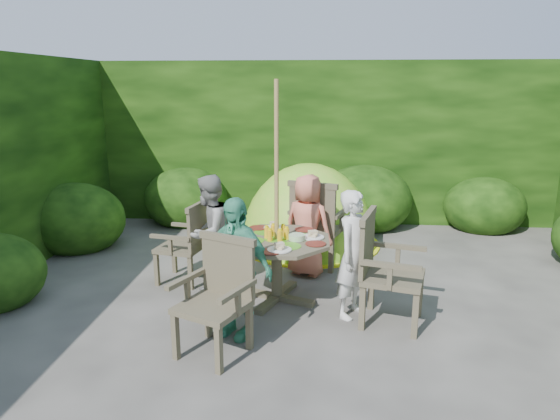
# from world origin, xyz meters

# --- Properties ---
(ground) EXTENTS (60.00, 60.00, 0.00)m
(ground) POSITION_xyz_m (0.00, 0.00, 0.00)
(ground) COLOR #403E39
(ground) RESTS_ON ground
(hedge_enclosure) EXTENTS (9.00, 9.00, 2.50)m
(hedge_enclosure) POSITION_xyz_m (0.00, 1.33, 1.25)
(hedge_enclosure) COLOR black
(hedge_enclosure) RESTS_ON ground
(patio_table) EXTENTS (1.45, 1.45, 0.79)m
(patio_table) POSITION_xyz_m (-0.50, 0.53, 0.55)
(patio_table) COLOR #433C2C
(patio_table) RESTS_ON ground
(parasol_pole) EXTENTS (0.06, 0.06, 2.20)m
(parasol_pole) POSITION_xyz_m (-0.50, 0.53, 1.10)
(parasol_pole) COLOR olive
(parasol_pole) RESTS_ON ground
(garden_chair_right) EXTENTS (0.66, 0.71, 0.99)m
(garden_chair_right) POSITION_xyz_m (0.52, 0.13, 0.53)
(garden_chair_right) COLOR #433C2C
(garden_chair_right) RESTS_ON ground
(garden_chair_left) EXTENTS (0.56, 0.60, 0.88)m
(garden_chair_left) POSITION_xyz_m (-1.53, 0.93, 0.47)
(garden_chair_left) COLOR #433C2C
(garden_chair_left) RESTS_ON ground
(garden_chair_back) EXTENTS (0.76, 0.71, 1.02)m
(garden_chair_back) POSITION_xyz_m (-0.11, 1.54, 0.55)
(garden_chair_back) COLOR #433C2C
(garden_chair_back) RESTS_ON ground
(garden_chair_front) EXTENTS (0.70, 0.67, 0.92)m
(garden_chair_front) POSITION_xyz_m (-0.89, -0.50, 0.49)
(garden_chair_front) COLOR #433C2C
(garden_chair_front) RESTS_ON ground
(child_right) EXTENTS (0.48, 0.53, 1.22)m
(child_right) POSITION_xyz_m (0.25, 0.24, 0.61)
(child_right) COLOR silver
(child_right) RESTS_ON ground
(child_left) EXTENTS (0.64, 0.72, 1.23)m
(child_left) POSITION_xyz_m (-1.25, 0.81, 0.62)
(child_left) COLOR gray
(child_left) RESTS_ON ground
(child_back) EXTENTS (0.68, 0.58, 1.18)m
(child_back) POSITION_xyz_m (-0.22, 1.27, 0.59)
(child_back) COLOR #EA7B60
(child_back) RESTS_ON ground
(child_front) EXTENTS (0.79, 0.61, 1.24)m
(child_front) POSITION_xyz_m (-0.78, -0.22, 0.62)
(child_front) COLOR #45A37D
(child_front) RESTS_ON ground
(dome_tent) EXTENTS (1.97, 1.97, 2.25)m
(dome_tent) POSITION_xyz_m (-0.24, 2.39, 0.00)
(dome_tent) COLOR #77D428
(dome_tent) RESTS_ON ground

